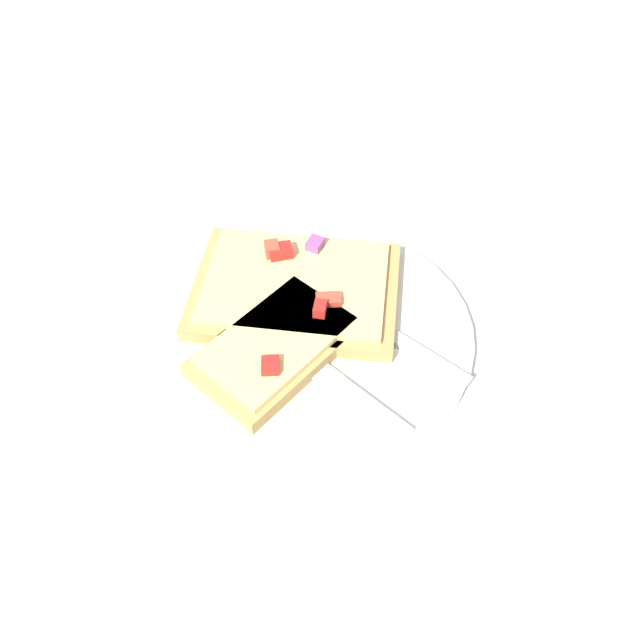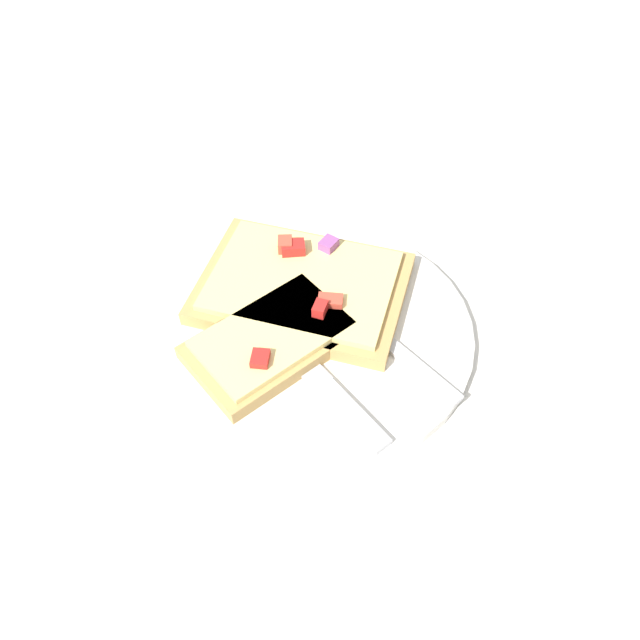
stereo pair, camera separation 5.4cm
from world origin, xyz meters
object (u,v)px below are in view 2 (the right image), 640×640
Objects in this scene: knife at (319,379)px; pizza_slice_main at (302,286)px; plate at (320,332)px; fork at (351,312)px; pizza_slice_corner at (273,339)px.

pizza_slice_main is (-0.10, -0.01, 0.01)m from knife.
plate is 1.43× the size of fork.
fork is at bearing 117.44° from plate.
pizza_slice_main reaches higher than pizza_slice_corner.
pizza_slice_corner is at bearing 85.37° from pizza_slice_main.
pizza_slice_main is (-0.04, -0.01, 0.02)m from plate.
plate is 0.05m from pizza_slice_main.
plate is 1.66× the size of pizza_slice_corner.
pizza_slice_corner is at bearing 77.70° from fork.
fork is 0.05m from pizza_slice_main.
pizza_slice_corner is at bearing -64.76° from plate.
pizza_slice_main reaches higher than knife.
knife is 0.76× the size of pizza_slice_main.
fork is 0.87× the size of pizza_slice_main.
fork is 1.16× the size of pizza_slice_corner.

